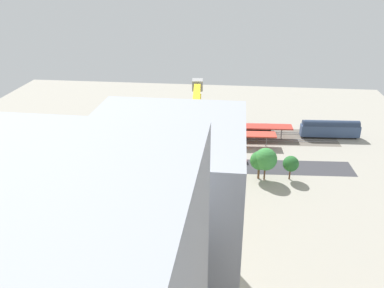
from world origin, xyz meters
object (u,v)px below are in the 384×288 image
at_px(street_tree_1, 259,161).
at_px(street_tree_2, 266,159).
at_px(box_truck_0, 52,172).
at_px(passenger_coach, 330,129).
at_px(parked_car_4, 157,157).
at_px(parked_car_2, 198,159).
at_px(construction_building, 87,186).
at_px(parked_car_3, 176,156).
at_px(locomotive, 252,129).
at_px(parked_car_1, 218,160).
at_px(platform_canopy_far, 191,125).
at_px(street_tree_3, 162,157).
at_px(traffic_light, 99,141).
at_px(street_tree_0, 291,164).
at_px(tower_crane, 196,155).
at_px(platform_canopy_near, 185,133).
at_px(parked_car_0, 240,160).
at_px(box_truck_1, 114,181).
at_px(freight_coach_far, 137,127).

bearing_deg(street_tree_1, street_tree_2, 165.16).
height_order(box_truck_0, street_tree_1, street_tree_1).
bearing_deg(passenger_coach, parked_car_4, 22.27).
height_order(parked_car_2, construction_building, construction_building).
bearing_deg(parked_car_3, locomotive, -137.16).
bearing_deg(locomotive, parked_car_2, 54.18).
xyz_separation_m(parked_car_1, parked_car_4, (17.72, -0.38, -0.09)).
bearing_deg(street_tree_2, construction_building, 26.94).
xyz_separation_m(locomotive, construction_building, (37.89, 51.21, 5.48)).
distance_m(platform_canopy_far, street_tree_2, 35.13).
relative_size(platform_canopy_far, street_tree_3, 8.54).
bearing_deg(traffic_light, platform_canopy_far, -146.45).
relative_size(street_tree_2, traffic_light, 1.32).
xyz_separation_m(locomotive, street_tree_0, (-8.90, 29.92, 2.71)).
relative_size(parked_car_2, traffic_light, 0.71).
distance_m(parked_car_4, tower_crane, 43.91).
height_order(passenger_coach, construction_building, construction_building).
xyz_separation_m(parked_car_2, street_tree_0, (-24.90, 7.76, 3.76)).
height_order(parked_car_3, construction_building, construction_building).
xyz_separation_m(passenger_coach, tower_crane, (38.02, 58.47, 16.33)).
distance_m(platform_canopy_far, parked_car_4, 19.96).
height_order(platform_canopy_near, passenger_coach, passenger_coach).
height_order(platform_canopy_near, parked_car_0, platform_canopy_near).
xyz_separation_m(construction_building, tower_crane, (-24.87, 7.26, 12.18)).
distance_m(platform_canopy_far, street_tree_0, 39.04).
bearing_deg(parked_car_1, traffic_light, -2.27).
xyz_separation_m(platform_canopy_near, street_tree_2, (-23.72, 20.17, 2.04)).
xyz_separation_m(parked_car_3, box_truck_1, (13.31, 17.88, 0.97)).
distance_m(platform_canopy_near, construction_building, 43.93).
distance_m(parked_car_0, street_tree_2, 12.38).
xyz_separation_m(parked_car_3, box_truck_0, (30.95, 15.16, 1.01)).
bearing_deg(street_tree_3, parked_car_4, -70.57).
bearing_deg(locomotive, parked_car_1, 64.75).
relative_size(parked_car_4, box_truck_0, 0.56).
xyz_separation_m(locomotive, parked_car_3, (22.71, 21.06, -1.00)).
xyz_separation_m(platform_canopy_near, passenger_coach, (-46.44, -10.62, -0.75)).
height_order(passenger_coach, street_tree_1, street_tree_1).
height_order(freight_coach_far, parked_car_1, freight_coach_far).
relative_size(freight_coach_far, traffic_light, 2.87).
bearing_deg(freight_coach_far, parked_car_4, 121.53).
bearing_deg(box_truck_1, platform_canopy_far, -114.38).
bearing_deg(parked_car_4, parked_car_1, 178.77).
distance_m(box_truck_0, street_tree_0, 62.94).
bearing_deg(freight_coach_far, traffic_light, 61.65).
bearing_deg(parked_car_3, box_truck_1, 53.33).
xyz_separation_m(passenger_coach, street_tree_1, (24.24, 30.39, 2.08)).
distance_m(parked_car_0, parked_car_1, 6.30).
relative_size(parked_car_1, street_tree_1, 0.60).
xyz_separation_m(parked_car_1, tower_crane, (2.56, 36.31, 18.69)).
bearing_deg(parked_car_1, parked_car_2, -0.00).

